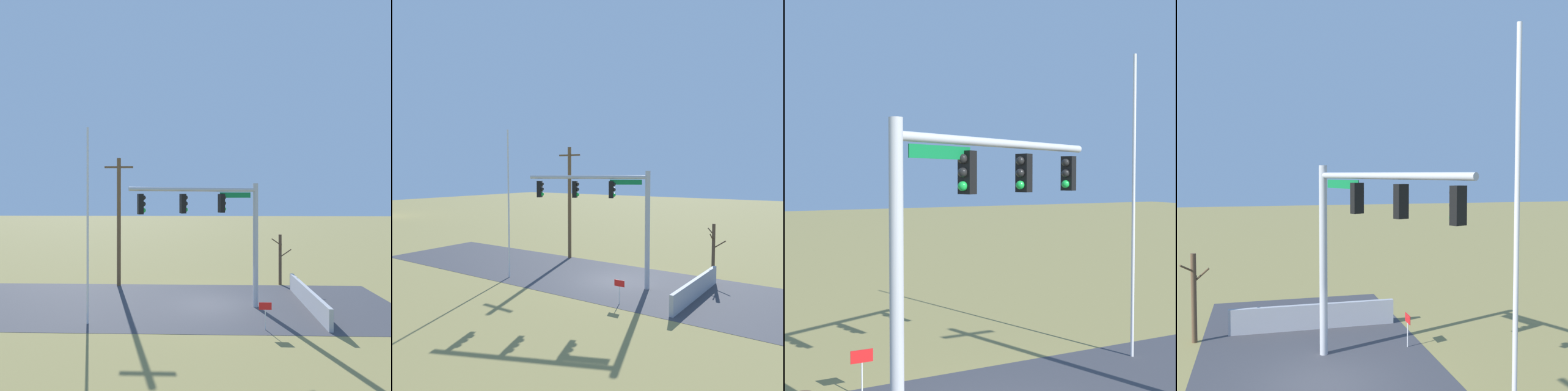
{
  "view_description": "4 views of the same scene",
  "coord_description": "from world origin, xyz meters",
  "views": [
    {
      "loc": [
        -0.36,
        -18.29,
        5.98
      ],
      "look_at": [
        -0.83,
        -1.28,
        5.99
      ],
      "focal_mm": 30.59,
      "sensor_mm": 36.0,
      "label": 1
    },
    {
      "loc": [
        11.7,
        -19.95,
        6.51
      ],
      "look_at": [
        -0.83,
        -1.52,
        5.23
      ],
      "focal_mm": 35.69,
      "sensor_mm": 36.0,
      "label": 2
    },
    {
      "loc": [
        5.4,
        9.67,
        5.5
      ],
      "look_at": [
        -0.42,
        -2.37,
        5.03
      ],
      "focal_mm": 49.32,
      "sensor_mm": 36.0,
      "label": 3
    },
    {
      "loc": [
        -13.83,
        1.88,
        6.36
      ],
      "look_at": [
        -0.95,
        -1.27,
        5.74
      ],
      "focal_mm": 43.28,
      "sensor_mm": 36.0,
      "label": 4
    }
  ],
  "objects": [
    {
      "name": "open_sign",
      "position": [
        2.34,
        -3.4,
        0.91
      ],
      "size": [
        0.56,
        0.04,
        1.22
      ],
      "color": "silver",
      "rests_on": "ground_plane"
    },
    {
      "name": "flagpole",
      "position": [
        -5.83,
        -2.9,
        4.59
      ],
      "size": [
        0.1,
        0.1,
        9.18
      ],
      "primitive_type": "cylinder",
      "color": "silver",
      "rests_on": "ground_plane"
    },
    {
      "name": "retaining_fence",
      "position": [
        5.16,
        -0.3,
        0.51
      ],
      "size": [
        0.2,
        6.7,
        1.03
      ],
      "primitive_type": "cube",
      "color": "#A8A8AD",
      "rests_on": "ground_plane"
    },
    {
      "name": "ground_plane",
      "position": [
        0.0,
        0.0,
        0.0
      ],
      "size": [
        160.0,
        160.0,
        0.0
      ],
      "primitive_type": "plane",
      "color": "olive"
    },
    {
      "name": "signal_mast",
      "position": [
        0.49,
        -1.13,
        4.74
      ],
      "size": [
        6.42,
        2.92,
        6.64
      ],
      "color": "#B2B5BA",
      "rests_on": "ground_plane"
    },
    {
      "name": "bare_tree",
      "position": [
        4.72,
        4.25,
        1.75
      ],
      "size": [
        1.27,
        1.02,
        3.37
      ],
      "color": "brown",
      "rests_on": "ground_plane"
    },
    {
      "name": "sidewalk_corner",
      "position": [
        3.37,
        -0.32,
        0.0
      ],
      "size": [
        6.0,
        6.0,
        0.01
      ],
      "primitive_type": "cube",
      "color": "#B7B5AD",
      "rests_on": "ground_plane"
    }
  ]
}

